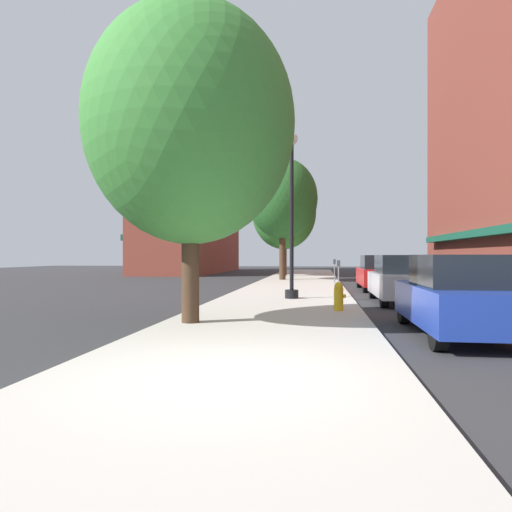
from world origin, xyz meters
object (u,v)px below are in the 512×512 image
lamppost (292,212)px  car_red (379,273)px  parking_meter_near (339,271)px  tree_far (190,125)px  tree_near (284,213)px  car_blue (458,297)px  fire_hydrant (339,296)px  tree_mid (282,199)px  car_silver (401,280)px  parking_meter_far (334,268)px

lamppost → car_red: size_ratio=1.37×
parking_meter_near → tree_far: size_ratio=0.18×
tree_near → car_red: size_ratio=1.77×
car_blue → car_red: same height
fire_hydrant → car_blue: size_ratio=0.18×
tree_mid → tree_near: bearing=93.4°
fire_hydrant → car_red: size_ratio=0.18×
fire_hydrant → tree_near: (-3.19, 21.89, 4.38)m
lamppost → car_silver: lamppost is taller
fire_hydrant → parking_meter_near: 7.71m
fire_hydrant → tree_mid: (-2.84, 15.95, 4.71)m
tree_mid → car_red: tree_mid is taller
tree_near → tree_mid: 5.96m
car_silver → car_red: same height
parking_meter_near → tree_mid: size_ratio=0.17×
fire_hydrant → lamppost: bearing=113.8°
parking_meter_far → tree_near: 10.28m
car_blue → car_silver: (0.00, 6.54, 0.00)m
parking_meter_far → car_red: size_ratio=0.30×
parking_meter_far → car_red: (1.95, -3.80, -0.14)m
parking_meter_near → car_blue: car_blue is taller
tree_mid → car_red: (5.10, -6.67, -4.42)m
parking_meter_near → tree_far: (-3.76, -10.42, 3.67)m
tree_near → car_silver: 19.63m
tree_near → car_blue: tree_near is taller
tree_mid → tree_far: (-0.61, -18.68, -0.61)m
lamppost → parking_meter_near: lamppost is taller
fire_hydrant → car_silver: (2.27, 3.48, 0.29)m
tree_near → fire_hydrant: bearing=-81.7°
fire_hydrant → car_red: 9.56m
tree_mid → car_blue: 20.17m
parking_meter_near → car_silver: bearing=-65.2°
tree_far → lamppost: bearing=72.5°
lamppost → tree_near: (-1.69, 18.49, 1.70)m
lamppost → tree_far: tree_far is taller
car_silver → tree_far: bearing=-131.8°
car_blue → tree_far: bearing=177.4°
tree_mid → parking_meter_near: bearing=-69.1°
car_silver → car_red: bearing=90.8°
tree_mid → tree_far: bearing=-91.9°
lamppost → parking_meter_far: (1.82, 9.67, -2.25)m
car_blue → car_silver: same height
lamppost → fire_hydrant: lamppost is taller
tree_near → car_blue: 25.87m
lamppost → car_blue: lamppost is taller
fire_hydrant → parking_meter_near: (0.32, 7.69, 0.43)m
fire_hydrant → car_silver: bearing=56.9°
car_silver → tree_near: bearing=107.3°
lamppost → parking_meter_far: size_ratio=4.50×
parking_meter_near → tree_near: 15.15m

